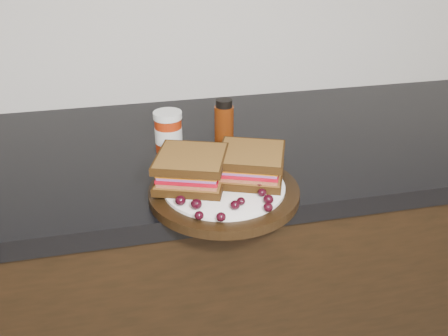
# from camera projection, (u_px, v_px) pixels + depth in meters

# --- Properties ---
(base_cabinets) EXTENTS (3.96, 0.58, 0.86)m
(base_cabinets) POSITION_uv_depth(u_px,v_px,m) (117.00, 314.00, 1.31)
(base_cabinets) COLOR black
(base_cabinets) RESTS_ON ground_plane
(countertop) EXTENTS (3.98, 0.60, 0.04)m
(countertop) POSITION_uv_depth(u_px,v_px,m) (96.00, 162.00, 1.10)
(countertop) COLOR black
(countertop) RESTS_ON base_cabinets
(plate) EXTENTS (0.28, 0.28, 0.02)m
(plate) POSITION_uv_depth(u_px,v_px,m) (224.00, 192.00, 0.93)
(plate) COLOR black
(plate) RESTS_ON countertop
(sandwich_left) EXTENTS (0.16, 0.16, 0.06)m
(sandwich_left) POSITION_uv_depth(u_px,v_px,m) (191.00, 169.00, 0.92)
(sandwich_left) COLOR brown
(sandwich_left) RESTS_ON plate
(sandwich_right) EXTENTS (0.16, 0.16, 0.06)m
(sandwich_right) POSITION_uv_depth(u_px,v_px,m) (251.00, 164.00, 0.94)
(sandwich_right) COLOR brown
(sandwich_right) RESTS_ON plate
(grape_0) EXTENTS (0.02, 0.02, 0.02)m
(grape_0) POSITION_uv_depth(u_px,v_px,m) (180.00, 200.00, 0.86)
(grape_0) COLOR black
(grape_0) RESTS_ON plate
(grape_1) EXTENTS (0.02, 0.02, 0.02)m
(grape_1) POSITION_uv_depth(u_px,v_px,m) (196.00, 204.00, 0.85)
(grape_1) COLOR black
(grape_1) RESTS_ON plate
(grape_2) EXTENTS (0.02, 0.02, 0.01)m
(grape_2) POSITION_uv_depth(u_px,v_px,m) (199.00, 215.00, 0.82)
(grape_2) COLOR black
(grape_2) RESTS_ON plate
(grape_3) EXTENTS (0.02, 0.02, 0.02)m
(grape_3) POSITION_uv_depth(u_px,v_px,m) (221.00, 217.00, 0.81)
(grape_3) COLOR black
(grape_3) RESTS_ON plate
(grape_4) EXTENTS (0.02, 0.02, 0.02)m
(grape_4) POSITION_uv_depth(u_px,v_px,m) (235.00, 205.00, 0.84)
(grape_4) COLOR black
(grape_4) RESTS_ON plate
(grape_5) EXTENTS (0.02, 0.02, 0.01)m
(grape_5) POSITION_uv_depth(u_px,v_px,m) (241.00, 201.00, 0.86)
(grape_5) COLOR black
(grape_5) RESTS_ON plate
(grape_6) EXTENTS (0.02, 0.02, 0.02)m
(grape_6) POSITION_uv_depth(u_px,v_px,m) (268.00, 207.00, 0.84)
(grape_6) COLOR black
(grape_6) RESTS_ON plate
(grape_7) EXTENTS (0.02, 0.02, 0.02)m
(grape_7) POSITION_uv_depth(u_px,v_px,m) (268.00, 199.00, 0.86)
(grape_7) COLOR black
(grape_7) RESTS_ON plate
(grape_8) EXTENTS (0.02, 0.02, 0.01)m
(grape_8) POSITION_uv_depth(u_px,v_px,m) (262.00, 193.00, 0.88)
(grape_8) COLOR black
(grape_8) RESTS_ON plate
(grape_9) EXTENTS (0.02, 0.02, 0.02)m
(grape_9) POSITION_uv_depth(u_px,v_px,m) (259.00, 188.00, 0.90)
(grape_9) COLOR black
(grape_9) RESTS_ON plate
(grape_10) EXTENTS (0.02, 0.02, 0.02)m
(grape_10) POSITION_uv_depth(u_px,v_px,m) (271.00, 175.00, 0.93)
(grape_10) COLOR black
(grape_10) RESTS_ON plate
(grape_11) EXTENTS (0.02, 0.02, 0.02)m
(grape_11) POSITION_uv_depth(u_px,v_px,m) (257.00, 172.00, 0.95)
(grape_11) COLOR black
(grape_11) RESTS_ON plate
(grape_12) EXTENTS (0.02, 0.02, 0.02)m
(grape_12) POSITION_uv_depth(u_px,v_px,m) (251.00, 167.00, 0.97)
(grape_12) COLOR black
(grape_12) RESTS_ON plate
(grape_13) EXTENTS (0.02, 0.02, 0.02)m
(grape_13) POSITION_uv_depth(u_px,v_px,m) (185.00, 171.00, 0.95)
(grape_13) COLOR black
(grape_13) RESTS_ON plate
(grape_14) EXTENTS (0.02, 0.02, 0.02)m
(grape_14) POSITION_uv_depth(u_px,v_px,m) (184.00, 174.00, 0.94)
(grape_14) COLOR black
(grape_14) RESTS_ON plate
(grape_15) EXTENTS (0.02, 0.02, 0.02)m
(grape_15) POSITION_uv_depth(u_px,v_px,m) (191.00, 185.00, 0.91)
(grape_15) COLOR black
(grape_15) RESTS_ON plate
(grape_16) EXTENTS (0.02, 0.02, 0.02)m
(grape_16) POSITION_uv_depth(u_px,v_px,m) (174.00, 191.00, 0.89)
(grape_16) COLOR black
(grape_16) RESTS_ON plate
(grape_17) EXTENTS (0.02, 0.02, 0.02)m
(grape_17) POSITION_uv_depth(u_px,v_px,m) (194.00, 174.00, 0.94)
(grape_17) COLOR black
(grape_17) RESTS_ON plate
(grape_18) EXTENTS (0.02, 0.02, 0.02)m
(grape_18) POSITION_uv_depth(u_px,v_px,m) (183.00, 178.00, 0.93)
(grape_18) COLOR black
(grape_18) RESTS_ON plate
(grape_19) EXTENTS (0.02, 0.02, 0.02)m
(grape_19) POSITION_uv_depth(u_px,v_px,m) (174.00, 183.00, 0.91)
(grape_19) COLOR black
(grape_19) RESTS_ON plate
(condiment_jar) EXTENTS (0.08, 0.08, 0.09)m
(condiment_jar) POSITION_uv_depth(u_px,v_px,m) (168.00, 132.00, 1.09)
(condiment_jar) COLOR #9A260B
(condiment_jar) RESTS_ON countertop
(oil_bottle) EXTENTS (0.06, 0.06, 0.12)m
(oil_bottle) POSITION_uv_depth(u_px,v_px,m) (224.00, 125.00, 1.08)
(oil_bottle) COLOR #4F1E07
(oil_bottle) RESTS_ON countertop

